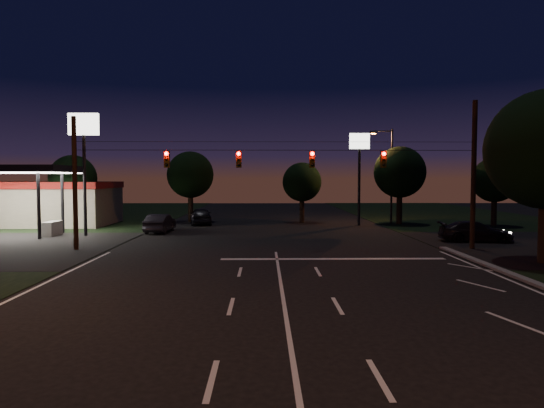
{
  "coord_description": "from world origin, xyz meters",
  "views": [
    {
      "loc": [
        -0.67,
        -14.13,
        4.3
      ],
      "look_at": [
        -0.28,
        10.55,
        3.0
      ],
      "focal_mm": 32.0,
      "sensor_mm": 36.0,
      "label": 1
    }
  ],
  "objects_px": {
    "utility_pole_right": "(472,249)",
    "car_cross": "(476,232)",
    "car_oncoming_a": "(201,216)",
    "car_oncoming_b": "(160,223)"
  },
  "relations": [
    {
      "from": "car_oncoming_a",
      "to": "car_cross",
      "type": "height_order",
      "value": "car_oncoming_a"
    },
    {
      "from": "utility_pole_right",
      "to": "car_oncoming_a",
      "type": "height_order",
      "value": "utility_pole_right"
    },
    {
      "from": "utility_pole_right",
      "to": "car_cross",
      "type": "xyz_separation_m",
      "value": [
        1.63,
        3.24,
        0.7
      ]
    },
    {
      "from": "car_oncoming_b",
      "to": "car_cross",
      "type": "bearing_deg",
      "value": 167.26
    },
    {
      "from": "utility_pole_right",
      "to": "car_cross",
      "type": "distance_m",
      "value": 3.69
    },
    {
      "from": "car_cross",
      "to": "utility_pole_right",
      "type": "bearing_deg",
      "value": 160.5
    },
    {
      "from": "utility_pole_right",
      "to": "car_oncoming_a",
      "type": "relative_size",
      "value": 1.94
    },
    {
      "from": "utility_pole_right",
      "to": "car_oncoming_b",
      "type": "relative_size",
      "value": 2.03
    },
    {
      "from": "utility_pole_right",
      "to": "car_oncoming_b",
      "type": "bearing_deg",
      "value": 155.64
    },
    {
      "from": "car_oncoming_b",
      "to": "utility_pole_right",
      "type": "bearing_deg",
      "value": 158.39
    }
  ]
}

